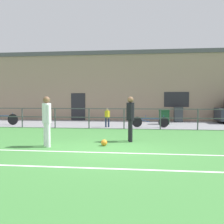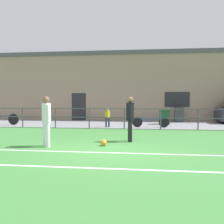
% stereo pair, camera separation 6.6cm
% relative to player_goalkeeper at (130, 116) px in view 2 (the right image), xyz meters
% --- Properties ---
extents(ground, '(60.00, 44.00, 0.04)m').
position_rel_player_goalkeeper_xyz_m(ground, '(-0.53, -1.91, -1.03)').
color(ground, '#42843D').
extents(field_line_touchline, '(36.00, 0.11, 0.00)m').
position_rel_player_goalkeeper_xyz_m(field_line_touchline, '(-0.53, -2.17, -1.01)').
color(field_line_touchline, white).
rests_on(field_line_touchline, ground).
extents(field_line_hash, '(36.00, 0.11, 0.00)m').
position_rel_player_goalkeeper_xyz_m(field_line_hash, '(-0.53, -3.96, -1.01)').
color(field_line_hash, white).
rests_on(field_line_hash, ground).
extents(pavement_strip, '(48.00, 5.00, 0.02)m').
position_rel_player_goalkeeper_xyz_m(pavement_strip, '(-0.53, 6.59, -1.00)').
color(pavement_strip, gray).
rests_on(pavement_strip, ground).
extents(perimeter_fence, '(36.07, 0.07, 1.15)m').
position_rel_player_goalkeeper_xyz_m(perimeter_fence, '(-0.53, 4.09, -0.26)').
color(perimeter_fence, '#474C51').
rests_on(perimeter_fence, ground).
extents(clubhouse_facade, '(28.00, 2.56, 5.31)m').
position_rel_player_goalkeeper_xyz_m(clubhouse_facade, '(-0.53, 10.29, 1.65)').
color(clubhouse_facade, gray).
rests_on(clubhouse_facade, ground).
extents(player_goalkeeper, '(0.31, 0.49, 1.78)m').
position_rel_player_goalkeeper_xyz_m(player_goalkeeper, '(0.00, 0.00, 0.00)').
color(player_goalkeeper, black).
rests_on(player_goalkeeper, ground).
extents(player_striker, '(0.35, 0.40, 1.78)m').
position_rel_player_goalkeeper_xyz_m(player_striker, '(-2.89, -1.41, 0.00)').
color(player_striker, white).
rests_on(player_striker, ground).
extents(soccer_ball_match, '(0.23, 0.23, 0.23)m').
position_rel_player_goalkeeper_xyz_m(soccer_ball_match, '(-0.89, -1.05, -0.90)').
color(soccer_ball_match, orange).
rests_on(soccer_ball_match, ground).
extents(spectator_child, '(0.30, 0.20, 1.13)m').
position_rel_player_goalkeeper_xyz_m(spectator_child, '(-1.56, 4.67, -0.35)').
color(spectator_child, '#232D4C').
rests_on(spectator_child, pavement_strip).
extents(bicycle_parked_0, '(2.41, 0.04, 0.79)m').
position_rel_player_goalkeeper_xyz_m(bicycle_parked_0, '(-8.58, 5.22, -0.63)').
color(bicycle_parked_0, black).
rests_on(bicycle_parked_0, pavement_strip).
extents(bicycle_parked_1, '(2.14, 0.04, 0.71)m').
position_rel_player_goalkeeper_xyz_m(bicycle_parked_1, '(0.94, 4.90, -0.68)').
color(bicycle_parked_1, black).
rests_on(bicycle_parked_1, pavement_strip).
extents(trash_bin_0, '(0.62, 0.52, 1.07)m').
position_rel_player_goalkeeper_xyz_m(trash_bin_0, '(3.03, 8.38, -0.45)').
color(trash_bin_0, '#33383D').
rests_on(trash_bin_0, pavement_strip).
extents(trash_bin_1, '(0.67, 0.57, 0.94)m').
position_rel_player_goalkeeper_xyz_m(trash_bin_1, '(1.90, 6.76, -0.52)').
color(trash_bin_1, '#194C28').
rests_on(trash_bin_1, pavement_strip).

